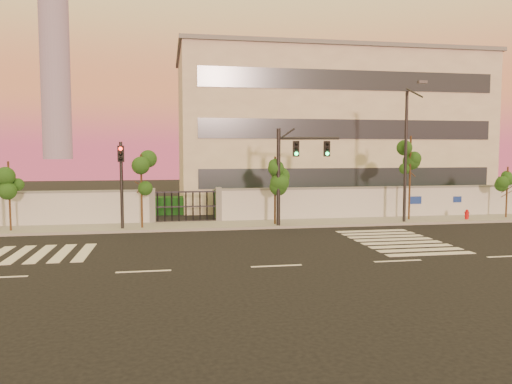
% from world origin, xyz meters
% --- Properties ---
extents(ground, '(120.00, 120.00, 0.00)m').
position_xyz_m(ground, '(0.00, 0.00, 0.00)').
color(ground, black).
rests_on(ground, ground).
extents(sidewalk, '(60.00, 3.00, 0.15)m').
position_xyz_m(sidewalk, '(0.00, 10.50, 0.07)').
color(sidewalk, gray).
rests_on(sidewalk, ground).
extents(perimeter_wall, '(60.00, 0.36, 2.20)m').
position_xyz_m(perimeter_wall, '(0.10, 12.00, 1.07)').
color(perimeter_wall, silver).
rests_on(perimeter_wall, ground).
extents(hedge_row, '(41.00, 4.25, 1.80)m').
position_xyz_m(hedge_row, '(1.17, 14.74, 0.82)').
color(hedge_row, '#103712').
rests_on(hedge_row, ground).
extents(institutional_building, '(24.40, 12.40, 12.25)m').
position_xyz_m(institutional_building, '(9.00, 21.99, 6.16)').
color(institutional_building, '#BDB3A0').
rests_on(institutional_building, ground).
extents(distant_skyscraper, '(16.00, 16.00, 118.00)m').
position_xyz_m(distant_skyscraper, '(-65.00, 280.00, 61.98)').
color(distant_skyscraper, gray).
rests_on(distant_skyscraper, ground).
extents(road_markings, '(57.00, 7.62, 0.02)m').
position_xyz_m(road_markings, '(-1.58, 3.76, 0.01)').
color(road_markings, silver).
rests_on(road_markings, ground).
extents(street_tree_b, '(1.30, 1.04, 3.88)m').
position_xyz_m(street_tree_b, '(-12.44, 10.11, 2.86)').
color(street_tree_b, '#382314').
rests_on(street_tree_b, ground).
extents(street_tree_c, '(1.42, 1.13, 4.24)m').
position_xyz_m(street_tree_c, '(-5.50, 9.93, 3.12)').
color(street_tree_c, '#382314').
rests_on(street_tree_c, ground).
extents(street_tree_d, '(1.40, 1.11, 4.11)m').
position_xyz_m(street_tree_d, '(2.13, 10.00, 3.02)').
color(street_tree_d, '#382314').
rests_on(street_tree_d, ground).
extents(street_tree_e, '(1.47, 1.17, 5.36)m').
position_xyz_m(street_tree_e, '(10.82, 10.41, 3.94)').
color(street_tree_e, '#382314').
rests_on(street_tree_e, ground).
extents(street_tree_f, '(1.35, 1.07, 3.42)m').
position_xyz_m(street_tree_f, '(17.52, 10.28, 2.52)').
color(street_tree_f, '#382314').
rests_on(street_tree_f, ground).
extents(traffic_signal_main, '(3.57, 1.02, 5.71)m').
position_xyz_m(traffic_signal_main, '(2.90, 9.35, 3.61)').
color(traffic_signal_main, black).
rests_on(traffic_signal_main, ground).
extents(traffic_signal_secondary, '(0.38, 0.36, 4.93)m').
position_xyz_m(traffic_signal_secondary, '(-6.58, 9.78, 3.13)').
color(traffic_signal_secondary, black).
rests_on(traffic_signal_secondary, ground).
extents(streetlight_east, '(0.50, 2.01, 8.36)m').
position_xyz_m(streetlight_east, '(10.06, 9.40, 4.52)').
color(streetlight_east, black).
rests_on(streetlight_east, ground).
extents(fire_hydrant, '(0.30, 0.29, 0.77)m').
position_xyz_m(fire_hydrant, '(14.42, 9.81, 0.38)').
color(fire_hydrant, '#B40C0F').
rests_on(fire_hydrant, ground).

